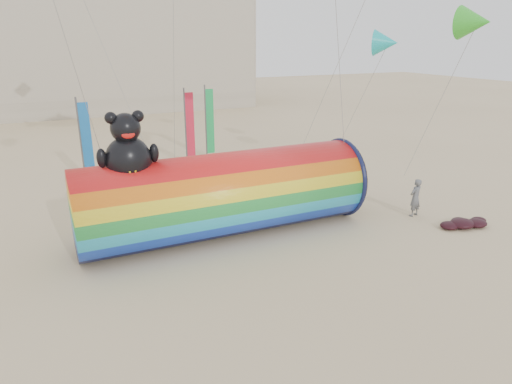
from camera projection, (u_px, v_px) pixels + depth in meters
name	position (u px, v px, depth m)	size (l,w,h in m)	color
ground	(261.00, 265.00, 17.36)	(160.00, 160.00, 0.00)	#CCB58C
windsock_assembly	(225.00, 192.00, 19.61)	(12.43, 3.79, 5.73)	red
kite_handler	(415.00, 198.00, 21.89)	(0.68, 0.44, 1.86)	#5B5E63
fabric_bundle	(464.00, 223.00, 20.83)	(2.62, 1.35, 0.41)	#340912
festival_banners	(166.00, 130.00, 29.11)	(9.21, 3.68, 5.20)	#59595E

